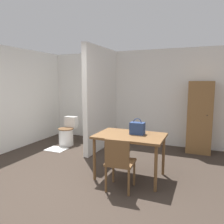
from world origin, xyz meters
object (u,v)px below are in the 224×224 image
Objects in this scene: wooden_chair at (119,162)px; handbag at (137,128)px; toilet at (67,133)px; dining_table at (130,139)px; wooden_cabinet at (200,117)px.

wooden_chair is 2.99× the size of handbag.
toilet is 2.62m from handbag.
wooden_chair reaches higher than dining_table.
wooden_chair is at bearing -113.14° from wooden_cabinet.
toilet is at bearing 149.96° from dining_table.
handbag is (0.10, 0.61, 0.41)m from wooden_chair.
toilet is 3.37m from wooden_cabinet.
handbag is 0.17× the size of wooden_cabinet.
wooden_chair is at bearing -89.54° from dining_table.
wooden_cabinet is at bearing 62.82° from handbag.
wooden_cabinet is at bearing 12.49° from toilet.
toilet is 0.43× the size of wooden_cabinet.
dining_table is at bearing -30.04° from toilet.
handbag reaches higher than dining_table.
wooden_chair is 0.74m from handbag.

